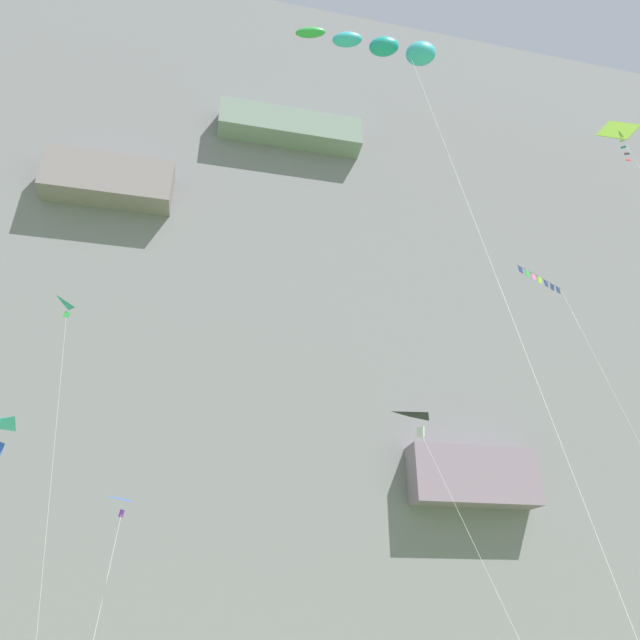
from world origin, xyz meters
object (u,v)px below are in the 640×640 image
kite_delta_mid_right (126,516)px  kite_delta_upper_right (430,428)px  kite_diamond_mid_left (621,136)px  kite_delta_far_right (11,448)px  kite_windsock_high_center (387,47)px  kite_delta_high_left (72,323)px  kite_banner_mid_center (558,311)px

kite_delta_mid_right → kite_delta_upper_right: size_ratio=0.67×
kite_diamond_mid_left → kite_delta_upper_right: 25.80m
kite_diamond_mid_left → kite_delta_far_right: bearing=176.9°
kite_delta_mid_right → kite_windsock_high_center: bearing=-56.5°
kite_delta_upper_right → kite_delta_far_right: size_ratio=1.17×
kite_diamond_mid_left → kite_windsock_high_center: (-19.56, -8.85, -8.19)m
kite_delta_high_left → kite_delta_upper_right: (18.06, -8.70, -7.75)m
kite_delta_mid_right → kite_delta_far_right: (-4.56, -2.50, 2.09)m
kite_delta_far_right → kite_delta_upper_right: bearing=-4.9°
kite_delta_upper_right → kite_banner_mid_center: kite_banner_mid_center is taller
kite_windsock_high_center → kite_delta_upper_right: bearing=65.2°
kite_delta_far_right → kite_windsock_high_center: bearing=-38.7°
kite_diamond_mid_left → kite_banner_mid_center: kite_diamond_mid_left is taller
kite_delta_upper_right → kite_banner_mid_center: 8.49m
kite_diamond_mid_left → kite_windsock_high_center: 22.98m
kite_delta_mid_right → kite_windsock_high_center: kite_windsock_high_center is taller
kite_delta_mid_right → kite_banner_mid_center: 21.93m
kite_delta_mid_right → kite_windsock_high_center: (8.66, -13.11, 16.11)m
kite_delta_far_right → kite_banner_mid_center: 24.84m
kite_delta_high_left → kite_delta_far_right: kite_delta_high_left is taller
kite_diamond_mid_left → kite_delta_far_right: size_ratio=3.69×
kite_delta_mid_right → kite_delta_high_left: kite_delta_high_left is taller
kite_diamond_mid_left → kite_banner_mid_center: 17.99m
kite_windsock_high_center → kite_delta_upper_right: kite_windsock_high_center is taller
kite_delta_mid_right → kite_banner_mid_center: (19.00, -6.26, 8.99)m
kite_diamond_mid_left → kite_delta_far_right: kite_diamond_mid_left is taller
kite_windsock_high_center → kite_banner_mid_center: size_ratio=1.33×
kite_delta_high_left → kite_delta_far_right: (0.63, -7.19, -9.24)m
kite_delta_far_right → kite_diamond_mid_left: bearing=-3.1°
kite_diamond_mid_left → kite_delta_mid_right: 37.49m
kite_banner_mid_center → kite_delta_high_left: bearing=155.7°
kite_delta_upper_right → kite_delta_far_right: (-17.43, 1.51, -1.48)m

